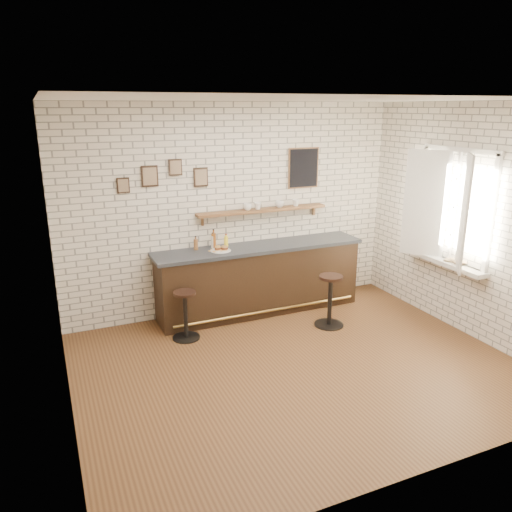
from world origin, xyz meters
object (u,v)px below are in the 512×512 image
(shelf_cup_b, at_px, (258,206))
(book_lower, at_px, (452,262))
(bar_counter, at_px, (260,279))
(sandwich_plate, at_px, (221,250))
(condiment_bottle_yellow, at_px, (226,241))
(shelf_cup_a, at_px, (248,207))
(shelf_cup_c, at_px, (280,204))
(shelf_cup_d, at_px, (296,203))
(book_upper, at_px, (452,261))
(bitters_bottle_white, at_px, (213,242))
(bitters_bottle_amber, at_px, (214,240))
(ciabatta_sandwich, at_px, (221,248))
(bar_stool_left, at_px, (185,313))
(bar_stool_right, at_px, (330,299))
(bitters_bottle_brown, at_px, (196,244))

(shelf_cup_b, xyz_separation_m, book_lower, (2.06, -1.75, -0.61))
(bar_counter, relative_size, sandwich_plate, 11.07)
(bar_counter, distance_m, book_lower, 2.66)
(condiment_bottle_yellow, relative_size, shelf_cup_a, 1.49)
(shelf_cup_c, xyz_separation_m, book_lower, (1.71, -1.75, -0.61))
(shelf_cup_d, xyz_separation_m, book_upper, (1.44, -1.75, -0.59))
(bitters_bottle_white, distance_m, bitters_bottle_amber, 0.02)
(bar_counter, xyz_separation_m, shelf_cup_c, (0.41, 0.20, 1.04))
(ciabatta_sandwich, distance_m, book_lower, 3.11)
(ciabatta_sandwich, bearing_deg, shelf_cup_d, 10.33)
(book_lower, bearing_deg, bar_stool_left, 135.70)
(bitters_bottle_white, bearing_deg, shelf_cup_a, 3.83)
(shelf_cup_c, bearing_deg, bar_stool_left, 141.20)
(shelf_cup_d, xyz_separation_m, book_lower, (1.44, -1.75, -0.61))
(bitters_bottle_white, bearing_deg, bar_stool_left, -134.47)
(bitters_bottle_amber, xyz_separation_m, shelf_cup_d, (1.32, 0.04, 0.43))
(bar_counter, xyz_separation_m, shelf_cup_a, (-0.10, 0.20, 1.04))
(bar_stool_left, relative_size, shelf_cup_a, 5.33)
(bar_counter, bearing_deg, shelf_cup_a, 116.96)
(bar_stool_left, relative_size, book_lower, 2.77)
(shelf_cup_b, height_order, book_upper, shelf_cup_b)
(bitters_bottle_amber, distance_m, bar_stool_right, 1.82)
(bitters_bottle_amber, distance_m, shelf_cup_c, 1.13)
(shelf_cup_b, bearing_deg, sandwich_plate, 119.87)
(shelf_cup_a, height_order, shelf_cup_b, shelf_cup_b)
(shelf_cup_a, distance_m, shelf_cup_c, 0.51)
(bitters_bottle_white, xyz_separation_m, bar_stool_left, (-0.61, -0.62, -0.75))
(shelf_cup_d, bearing_deg, book_upper, -72.25)
(sandwich_plate, distance_m, shelf_cup_a, 0.77)
(shelf_cup_b, relative_size, book_upper, 0.46)
(bar_stool_right, xyz_separation_m, shelf_cup_c, (-0.27, 1.06, 1.16))
(bar_counter, height_order, sandwich_plate, sandwich_plate)
(bar_stool_right, xyz_separation_m, shelf_cup_a, (-0.78, 1.06, 1.16))
(bar_stool_right, height_order, book_lower, book_lower)
(bitters_bottle_brown, xyz_separation_m, shelf_cup_d, (1.58, 0.04, 0.46))
(sandwich_plate, bearing_deg, shelf_cup_d, 10.27)
(bar_counter, distance_m, shelf_cup_b, 1.06)
(bitters_bottle_white, relative_size, shelf_cup_d, 2.05)
(sandwich_plate, bearing_deg, shelf_cup_c, 12.91)
(bitters_bottle_white, xyz_separation_m, bitters_bottle_amber, (0.01, -0.00, 0.02))
(bitters_bottle_white, height_order, bitters_bottle_amber, bitters_bottle_amber)
(bitters_bottle_brown, height_order, bitters_bottle_amber, bitters_bottle_amber)
(bar_counter, relative_size, bar_stool_left, 4.74)
(bar_stool_left, bearing_deg, condiment_bottle_yellow, 37.62)
(book_lower, bearing_deg, bar_stool_right, 127.95)
(bitters_bottle_white, xyz_separation_m, shelf_cup_a, (0.55, 0.04, 0.45))
(ciabatta_sandwich, xyz_separation_m, book_lower, (2.72, -1.52, -0.11))
(shelf_cup_a, relative_size, shelf_cup_b, 1.14)
(sandwich_plate, height_order, book_lower, sandwich_plate)
(bitters_bottle_white, relative_size, shelf_cup_b, 2.04)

